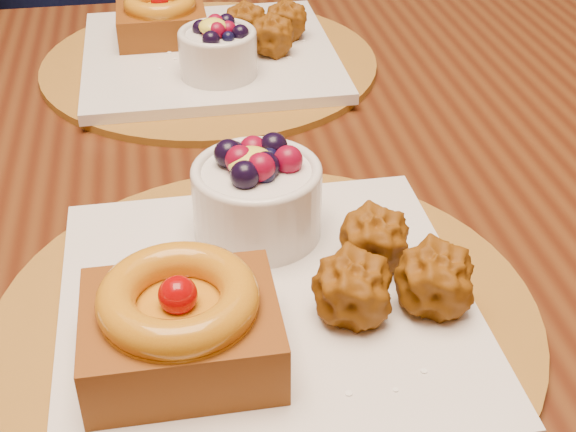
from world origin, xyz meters
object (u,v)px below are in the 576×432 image
object	(u,v)px
place_setting_far	(207,50)
dining_table	(235,231)
place_setting_near	(260,285)
chair_far	(75,81)

from	to	relation	value
place_setting_far	dining_table	bearing A→B (deg)	-89.44
place_setting_near	chair_far	xyz separation A→B (m)	(-0.23, 1.11, -0.34)
dining_table	place_setting_far	distance (m)	0.24
place_setting_near	chair_far	size ratio (longest dim) A/B	0.47
chair_far	dining_table	bearing A→B (deg)	-80.67
place_setting_near	place_setting_far	world-z (taller)	place_setting_near
chair_far	place_setting_far	bearing A→B (deg)	-76.54
place_setting_near	chair_far	bearing A→B (deg)	101.48
dining_table	chair_far	xyz separation A→B (m)	(-0.23, 0.89, -0.23)
dining_table	place_setting_far	size ratio (longest dim) A/B	4.21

